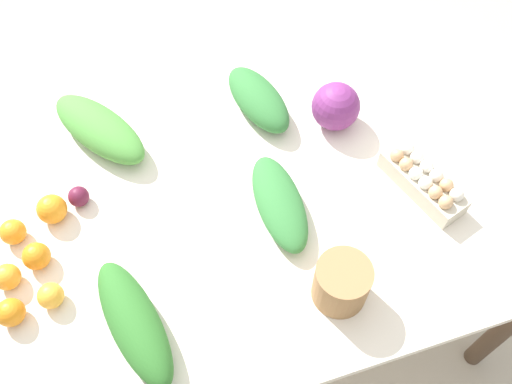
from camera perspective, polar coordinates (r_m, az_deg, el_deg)
name	(u,v)px	position (r m, az deg, el deg)	size (l,w,h in m)	color
ground_plane	(256,295)	(2.24, 0.00, -10.22)	(8.00, 8.00, 0.00)	#B2A899
dining_table	(256,210)	(1.66, 0.00, -1.82)	(1.48, 1.06, 0.73)	silver
cabbage_purple	(336,106)	(1.70, 7.98, 8.48)	(0.14, 0.14, 0.14)	#7A2D75
egg_carton	(424,180)	(1.63, 16.41, 1.15)	(0.17, 0.28, 0.09)	beige
paper_bag	(342,283)	(1.41, 8.55, -8.98)	(0.14, 0.14, 0.13)	#997047
greens_bunch_kale	(279,203)	(1.53, 2.36, -1.11)	(0.31, 0.12, 0.08)	#337538
greens_bunch_dandelion	(134,323)	(1.41, -12.07, -12.66)	(0.35, 0.12, 0.10)	#2D6B28
greens_bunch_beet_tops	(258,99)	(1.74, 0.23, 9.26)	(0.29, 0.13, 0.09)	#337538
greens_bunch_scallion	(99,129)	(1.73, -15.39, 6.11)	(0.35, 0.14, 0.09)	#4C933D
beet_root	(79,196)	(1.63, -17.32, -0.43)	(0.06, 0.06, 0.06)	#5B1933
orange_0	(36,256)	(1.56, -21.11, -6.01)	(0.07, 0.07, 0.07)	orange
orange_1	(51,296)	(1.51, -19.84, -9.73)	(0.07, 0.07, 0.07)	#F9A833
orange_2	(52,209)	(1.62, -19.74, -1.61)	(0.08, 0.08, 0.08)	orange
orange_3	(13,232)	(1.62, -23.14, -3.69)	(0.07, 0.07, 0.07)	orange
orange_4	(7,277)	(1.57, -23.63, -7.78)	(0.07, 0.07, 0.07)	orange
orange_5	(11,312)	(1.52, -23.33, -11.00)	(0.07, 0.07, 0.07)	orange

